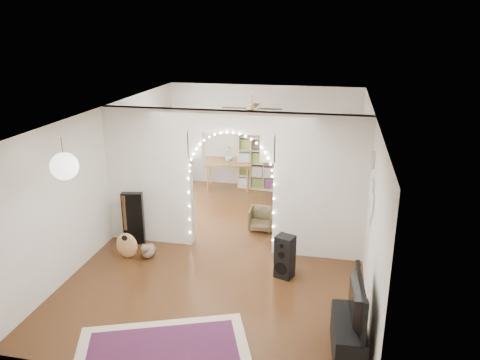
% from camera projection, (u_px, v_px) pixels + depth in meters
% --- Properties ---
extents(floor, '(7.50, 7.50, 0.00)m').
position_uv_depth(floor, '(232.00, 246.00, 9.24)').
color(floor, black).
rests_on(floor, ground).
extents(ceiling, '(5.00, 7.50, 0.02)m').
position_uv_depth(ceiling, '(231.00, 111.00, 8.38)').
color(ceiling, white).
rests_on(ceiling, wall_back).
extents(wall_back, '(5.00, 0.02, 2.70)m').
position_uv_depth(wall_back, '(264.00, 137.00, 12.28)').
color(wall_back, silver).
rests_on(wall_back, floor).
extents(wall_front, '(5.00, 0.02, 2.70)m').
position_uv_depth(wall_front, '(159.00, 285.00, 5.33)').
color(wall_front, silver).
rests_on(wall_front, floor).
extents(wall_left, '(0.02, 7.50, 2.70)m').
position_uv_depth(wall_left, '(110.00, 173.00, 9.30)').
color(wall_left, silver).
rests_on(wall_left, floor).
extents(wall_right, '(0.02, 7.50, 2.70)m').
position_uv_depth(wall_right, '(369.00, 191.00, 8.32)').
color(wall_right, silver).
rests_on(wall_right, floor).
extents(divider_wall, '(5.00, 0.20, 2.70)m').
position_uv_depth(divider_wall, '(232.00, 178.00, 8.78)').
color(divider_wall, silver).
rests_on(divider_wall, floor).
extents(fairy_lights, '(1.64, 0.04, 1.60)m').
position_uv_depth(fairy_lights, '(230.00, 174.00, 8.62)').
color(fairy_lights, '#FFEABF').
rests_on(fairy_lights, divider_wall).
extents(window, '(0.04, 1.20, 1.40)m').
position_uv_depth(window, '(146.00, 144.00, 10.91)').
color(window, white).
rests_on(window, wall_left).
extents(wall_clock, '(0.03, 0.31, 0.31)m').
position_uv_depth(wall_clock, '(373.00, 160.00, 7.52)').
color(wall_clock, white).
rests_on(wall_clock, wall_right).
extents(picture_frames, '(0.02, 0.50, 0.70)m').
position_uv_depth(picture_frames, '(371.00, 203.00, 7.34)').
color(picture_frames, white).
rests_on(picture_frames, wall_right).
extents(paper_lantern, '(0.40, 0.40, 0.40)m').
position_uv_depth(paper_lantern, '(64.00, 166.00, 6.67)').
color(paper_lantern, white).
rests_on(paper_lantern, ceiling).
extents(ceiling_fan, '(1.10, 1.10, 0.30)m').
position_uv_depth(ceiling_fan, '(252.00, 108.00, 10.33)').
color(ceiling_fan, '#A97438').
rests_on(ceiling_fan, ceiling).
extents(area_rug, '(2.77, 2.44, 0.02)m').
position_uv_depth(area_rug, '(163.00, 360.00, 6.11)').
color(area_rug, maroon).
rests_on(area_rug, floor).
extents(guitar_case, '(0.43, 0.21, 1.07)m').
position_uv_depth(guitar_case, '(133.00, 218.00, 9.22)').
color(guitar_case, black).
rests_on(guitar_case, floor).
extents(acoustic_guitar, '(0.42, 0.15, 1.05)m').
position_uv_depth(acoustic_guitar, '(126.00, 235.00, 8.65)').
color(acoustic_guitar, tan).
rests_on(acoustic_guitar, floor).
extents(tabby_cat, '(0.24, 0.54, 0.36)m').
position_uv_depth(tabby_cat, '(148.00, 250.00, 8.76)').
color(tabby_cat, brown).
rests_on(tabby_cat, floor).
extents(floor_speaker, '(0.37, 0.35, 0.77)m').
position_uv_depth(floor_speaker, '(285.00, 257.00, 8.02)').
color(floor_speaker, black).
rests_on(floor_speaker, floor).
extents(media_console, '(0.47, 1.03, 0.50)m').
position_uv_depth(media_console, '(348.00, 337.00, 6.18)').
color(media_console, black).
rests_on(media_console, floor).
extents(tv, '(0.22, 1.08, 0.62)m').
position_uv_depth(tv, '(351.00, 300.00, 6.00)').
color(tv, black).
rests_on(tv, media_console).
extents(bookcase, '(1.41, 0.49, 1.42)m').
position_uv_depth(bookcase, '(264.00, 163.00, 12.24)').
color(bookcase, beige).
rests_on(bookcase, floor).
extents(dining_table, '(1.31, 0.98, 0.76)m').
position_uv_depth(dining_table, '(228.00, 164.00, 12.30)').
color(dining_table, brown).
rests_on(dining_table, floor).
extents(flower_vase, '(0.21, 0.21, 0.19)m').
position_uv_depth(flower_vase, '(228.00, 157.00, 12.24)').
color(flower_vase, silver).
rests_on(flower_vase, dining_table).
extents(dining_chair_left, '(0.51, 0.53, 0.47)m').
position_uv_depth(dining_chair_left, '(262.00, 219.00, 9.94)').
color(dining_chair_left, brown).
rests_on(dining_chair_left, floor).
extents(dining_chair_right, '(0.62, 0.64, 0.48)m').
position_uv_depth(dining_chair_right, '(302.00, 233.00, 9.26)').
color(dining_chair_right, brown).
rests_on(dining_chair_right, floor).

